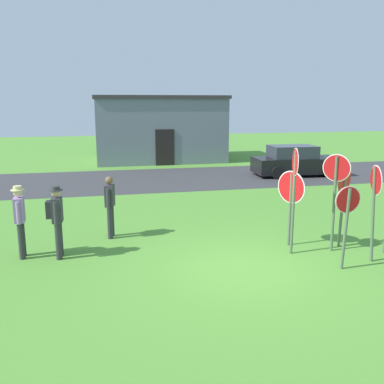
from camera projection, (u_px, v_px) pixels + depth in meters
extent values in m
plane|color=#518E33|center=(242.00, 269.00, 9.38)|extent=(80.00, 80.00, 0.00)
cube|color=#38383A|center=(162.00, 179.00, 20.42)|extent=(60.00, 6.40, 0.01)
cube|color=slate|center=(158.00, 130.00, 27.01)|extent=(7.80, 5.33, 3.83)
cube|color=#383333|center=(158.00, 97.00, 26.59)|extent=(8.00, 5.53, 0.20)
cube|color=black|center=(165.00, 147.00, 24.63)|extent=(1.10, 0.08, 2.10)
cube|color=black|center=(296.00, 165.00, 21.35)|extent=(4.39, 2.02, 0.76)
cube|color=#2D333D|center=(292.00, 152.00, 21.17)|extent=(2.31, 1.65, 0.60)
cylinder|color=black|center=(313.00, 166.00, 22.48)|extent=(0.65, 0.25, 0.64)
cylinder|color=black|center=(329.00, 171.00, 20.75)|extent=(0.65, 0.25, 0.64)
cylinder|color=black|center=(265.00, 167.00, 22.04)|extent=(0.65, 0.25, 0.64)
cylinder|color=black|center=(278.00, 173.00, 20.31)|extent=(0.65, 0.25, 0.64)
cylinder|color=#51664C|center=(373.00, 215.00, 9.63)|extent=(0.19, 0.11, 2.20)
cylinder|color=white|center=(376.00, 180.00, 9.46)|extent=(0.22, 0.67, 0.68)
cylinder|color=red|center=(376.00, 180.00, 9.46)|extent=(0.21, 0.62, 0.63)
cylinder|color=#51664C|center=(346.00, 230.00, 9.17)|extent=(0.07, 0.16, 1.84)
cylinder|color=white|center=(348.00, 200.00, 9.04)|extent=(0.61, 0.06, 0.61)
cylinder|color=red|center=(348.00, 200.00, 9.03)|extent=(0.56, 0.06, 0.56)
cylinder|color=#51664C|center=(342.00, 207.00, 10.65)|extent=(0.13, 0.14, 2.07)
cylinder|color=white|center=(344.00, 180.00, 10.51)|extent=(0.68, 0.50, 0.81)
cylinder|color=red|center=(345.00, 180.00, 10.50)|extent=(0.63, 0.47, 0.75)
cylinder|color=#51664C|center=(334.00, 205.00, 10.29)|extent=(0.15, 0.15, 2.37)
cylinder|color=white|center=(337.00, 168.00, 10.10)|extent=(0.48, 0.51, 0.67)
cylinder|color=red|center=(336.00, 168.00, 10.09)|extent=(0.45, 0.48, 0.62)
cylinder|color=#51664C|center=(293.00, 203.00, 10.10)|extent=(0.09, 0.09, 2.53)
cylinder|color=white|center=(295.00, 162.00, 9.89)|extent=(0.18, 0.64, 0.66)
cylinder|color=red|center=(295.00, 162.00, 9.89)|extent=(0.17, 0.59, 0.61)
cylinder|color=#51664C|center=(290.00, 210.00, 10.77)|extent=(0.09, 0.09, 1.88)
cylinder|color=white|center=(291.00, 187.00, 10.65)|extent=(0.38, 0.75, 0.84)
cylinder|color=red|center=(291.00, 187.00, 10.64)|extent=(0.36, 0.70, 0.77)
cylinder|color=#2D2D33|center=(22.00, 238.00, 10.11)|extent=(0.14, 0.14, 0.88)
cylinder|color=#2D2D33|center=(21.00, 241.00, 9.90)|extent=(0.14, 0.14, 0.88)
cube|color=#9E7AB2|center=(19.00, 210.00, 9.85)|extent=(0.24, 0.37, 0.58)
cylinder|color=#9E7AB2|center=(20.00, 208.00, 10.08)|extent=(0.09, 0.09, 0.52)
cylinder|color=#9E7AB2|center=(18.00, 213.00, 9.63)|extent=(0.09, 0.09, 0.52)
sphere|color=beige|center=(18.00, 192.00, 9.77)|extent=(0.21, 0.21, 0.21)
cylinder|color=beige|center=(17.00, 190.00, 9.75)|extent=(0.31, 0.31, 0.02)
cylinder|color=beige|center=(17.00, 188.00, 9.74)|extent=(0.19, 0.19, 0.09)
cylinder|color=#2D2D33|center=(112.00, 221.00, 11.62)|extent=(0.14, 0.14, 0.88)
cylinder|color=#2D2D33|center=(110.00, 223.00, 11.40)|extent=(0.14, 0.14, 0.88)
cube|color=#333338|center=(110.00, 196.00, 11.36)|extent=(0.30, 0.40, 0.58)
cylinder|color=#333338|center=(111.00, 194.00, 11.60)|extent=(0.09, 0.09, 0.52)
cylinder|color=#333338|center=(108.00, 198.00, 11.13)|extent=(0.09, 0.09, 0.52)
sphere|color=brown|center=(109.00, 180.00, 11.27)|extent=(0.21, 0.21, 0.21)
cylinder|color=#2D2D33|center=(60.00, 239.00, 10.09)|extent=(0.14, 0.14, 0.88)
cylinder|color=#2D2D33|center=(58.00, 241.00, 9.88)|extent=(0.14, 0.14, 0.88)
cube|color=#333338|center=(57.00, 210.00, 9.83)|extent=(0.24, 0.37, 0.58)
cylinder|color=#333338|center=(59.00, 208.00, 10.07)|extent=(0.09, 0.09, 0.52)
cylinder|color=#333338|center=(56.00, 213.00, 9.60)|extent=(0.09, 0.09, 0.52)
sphere|color=tan|center=(56.00, 193.00, 9.75)|extent=(0.21, 0.21, 0.21)
cylinder|color=#333338|center=(56.00, 190.00, 9.73)|extent=(0.32, 0.31, 0.02)
cylinder|color=#333338|center=(56.00, 188.00, 9.72)|extent=(0.19, 0.19, 0.09)
cube|color=#232328|center=(49.00, 209.00, 9.80)|extent=(0.16, 0.27, 0.40)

